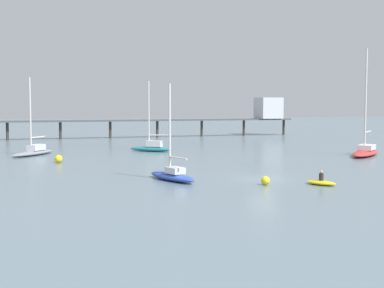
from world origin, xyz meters
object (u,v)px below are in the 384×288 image
sailboat_gray (34,150)px  sailboat_teal (152,146)px  sailboat_blue (172,174)px  pier (216,113)px  mooring_buoy_inner (59,159)px  sailboat_red (365,150)px  mooring_buoy_near (265,181)px  dinghy_yellow (321,182)px

sailboat_gray → sailboat_teal: 15.12m
sailboat_teal → sailboat_blue: bearing=-99.0°
pier → sailboat_gray: sailboat_gray is taller
sailboat_gray → mooring_buoy_inner: sailboat_gray is taller
sailboat_teal → mooring_buoy_inner: size_ratio=10.99×
sailboat_blue → sailboat_red: size_ratio=0.61×
pier → mooring_buoy_near: 63.94m
dinghy_yellow → sailboat_red: bearing=47.3°
sailboat_gray → dinghy_yellow: sailboat_gray is taller
pier → sailboat_blue: (-24.18, -56.75, -4.04)m
mooring_buoy_inner → mooring_buoy_near: 25.33m
pier → sailboat_red: 43.74m
sailboat_teal → dinghy_yellow: 32.88m
sailboat_blue → sailboat_teal: (4.22, 26.58, 0.16)m
sailboat_red → mooring_buoy_inner: bearing=175.5°
pier → sailboat_red: (3.89, -43.39, -3.91)m
pier → sailboat_gray: bearing=-138.6°
pier → mooring_buoy_inner: 52.15m
sailboat_teal → dinghy_yellow: (6.24, -32.28, -0.49)m
dinghy_yellow → sailboat_gray: bearing=124.1°
mooring_buoy_near → dinghy_yellow: bearing=-16.2°
sailboat_teal → sailboat_red: size_ratio=0.72×
dinghy_yellow → mooring_buoy_inner: bearing=130.7°
pier → sailboat_teal: size_ratio=7.00×
sailboat_teal → mooring_buoy_inner: sailboat_teal is taller
sailboat_teal → mooring_buoy_inner: bearing=-140.4°
sailboat_blue → mooring_buoy_near: size_ratio=11.45×
mooring_buoy_inner → sailboat_gray: bearing=104.8°
sailboat_blue → sailboat_red: sailboat_red is taller
pier → mooring_buoy_near: (-17.89, -61.24, -4.25)m
sailboat_red → pier: bearing=95.1°
pier → sailboat_blue: size_ratio=8.25×
sailboat_blue → dinghy_yellow: sailboat_blue is taller
sailboat_gray → mooring_buoy_inner: 9.96m
pier → sailboat_red: sailboat_red is taller
mooring_buoy_near → sailboat_red: bearing=39.3°
dinghy_yellow → mooring_buoy_near: size_ratio=3.88×
sailboat_teal → mooring_buoy_near: (2.06, -31.07, -0.36)m
mooring_buoy_inner → sailboat_red: bearing=-4.5°
sailboat_blue → mooring_buoy_near: 7.73m
pier → sailboat_gray: size_ratio=6.86×
pier → sailboat_teal: bearing=-123.5°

